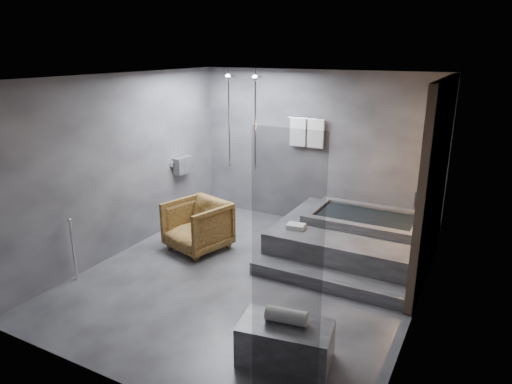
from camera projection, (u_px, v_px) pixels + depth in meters
The scene contains 7 objects.
room at pixel (284, 160), 6.06m from camera, with size 5.00×5.04×2.82m.
tub_deck at pixel (351, 239), 7.23m from camera, with size 2.20×2.00×0.50m, color #313134.
tub_step at pixel (326, 280), 6.28m from camera, with size 2.20×0.36×0.18m, color #313134.
concrete_bench at pixel (285, 343), 4.75m from camera, with size 0.96×0.53×0.43m, color #313133.
driftwood_chair at pixel (198, 226), 7.37m from camera, with size 0.87×0.89×0.81m, color #3F290F.
rolled_towel at pixel (286, 316), 4.70m from camera, with size 0.16×0.16×0.43m, color white.
deck_towel at pixel (296, 226), 6.99m from camera, with size 0.27×0.20×0.07m, color silver.
Camera 1 is at (2.84, -5.15, 3.14)m, focal length 32.00 mm.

